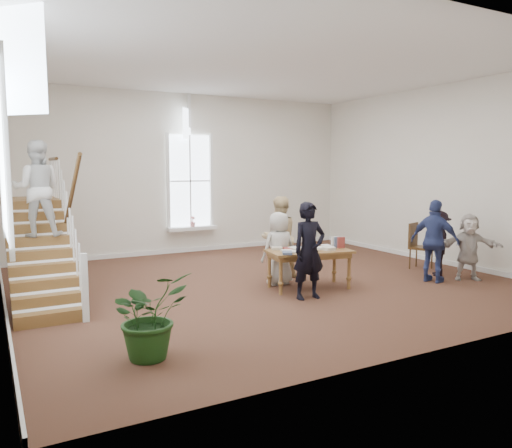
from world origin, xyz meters
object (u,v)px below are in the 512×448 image
person_yellow (279,238)px  woman_cluster_b (438,243)px  library_table (308,254)px  side_chair (418,243)px  police_officer (309,251)px  woman_cluster_a (435,241)px  elderly_woman (279,248)px  woman_cluster_c (469,247)px  floor_plant (149,316)px

person_yellow → woman_cluster_b: (3.32, -1.46, -0.17)m
library_table → side_chair: 3.49m
police_officer → woman_cluster_b: bearing=7.1°
woman_cluster_b → side_chair: woman_cluster_b is taller
woman_cluster_a → woman_cluster_b: bearing=-73.8°
elderly_woman → side_chair: elderly_woman is taller
woman_cluster_c → floor_plant: (-7.40, -1.10, -0.16)m
elderly_woman → woman_cluster_a: 3.33m
police_officer → person_yellow: bearing=79.7°
library_table → police_officer: (-0.44, -0.65, 0.20)m
library_table → woman_cluster_c: woman_cluster_c is taller
police_officer → library_table: bearing=58.8°
elderly_woman → woman_cluster_b: bearing=165.2°
person_yellow → side_chair: person_yellow is taller
elderly_woman → woman_cluster_c: elderly_woman is taller
elderly_woman → woman_cluster_a: size_ratio=0.86×
library_table → woman_cluster_a: (2.68, -0.81, 0.18)m
woman_cluster_a → side_chair: woman_cluster_a is taller
police_officer → side_chair: size_ratio=1.64×
floor_plant → side_chair: (7.37, 2.52, 0.07)m
police_officer → woman_cluster_c: police_officer is taller
woman_cluster_a → woman_cluster_c: bearing=-124.4°
floor_plant → person_yellow: bearing=39.7°
police_officer → woman_cluster_b: police_officer is taller
police_officer → woman_cluster_b: 3.73m
library_table → woman_cluster_c: bearing=-6.3°
woman_cluster_a → floor_plant: bearing=80.5°
police_officer → elderly_woman: size_ratio=1.19×
woman_cluster_a → side_chair: size_ratio=1.60×
person_yellow → woman_cluster_a: 3.32m
elderly_woman → person_yellow: size_ratio=0.84×
police_officer → person_yellow: (0.40, 1.75, 0.00)m
woman_cluster_b → side_chair: (0.19, 0.77, -0.12)m
police_officer → woman_cluster_c: (3.94, -0.36, -0.18)m
woman_cluster_a → library_table: bearing=52.4°
library_table → woman_cluster_c: (3.50, -1.01, 0.02)m
woman_cluster_c → side_chair: size_ratio=1.31×
elderly_woman → woman_cluster_c: 4.16m
library_table → person_yellow: 1.12m
side_chair → woman_cluster_a: bearing=-143.9°
floor_plant → side_chair: floor_plant is taller
woman_cluster_c → elderly_woman: bearing=-167.1°
woman_cluster_c → side_chair: (-0.03, 1.42, -0.10)m
elderly_woman → woman_cluster_b: (3.62, -0.96, -0.02)m
police_officer → woman_cluster_b: (3.72, 0.29, -0.16)m
woman_cluster_c → side_chair: bearing=127.1°
woman_cluster_a → floor_plant: 6.71m
side_chair → floor_plant: bearing=177.8°
floor_plant → police_officer: bearing=22.8°
police_officer → elderly_woman: police_officer is taller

